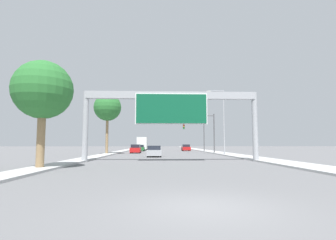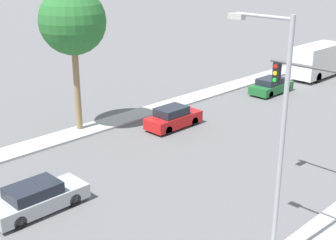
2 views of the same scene
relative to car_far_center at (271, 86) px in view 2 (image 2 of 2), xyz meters
name	(u,v)px [view 2 (image 2 of 2)]	position (x,y,z in m)	size (l,w,h in m)	color
median_strip_left	(281,71)	(-3.75, 7.62, -0.60)	(2.00, 120.00, 0.15)	#AEAEAE
car_far_center	(271,86)	(0.00, 0.00, 0.00)	(1.85, 4.35, 1.42)	#1E662D
car_near_center	(173,118)	(0.00, -12.26, 0.05)	(1.75, 4.24, 1.54)	red
car_far_right	(37,198)	(3.50, -24.98, 0.00)	(1.84, 4.68, 1.43)	#A5A8AD
truck_box_primary	(321,60)	(0.00, 8.78, 0.99)	(2.42, 8.80, 3.27)	white
traffic_light_near_intersection	(327,111)	(12.30, -14.38, 3.95)	(4.82, 0.32, 6.86)	#4C4C4F
palm_tree_background	(73,22)	(-4.18, -17.30, 6.80)	(4.38, 4.38, 9.73)	#8C704C
street_lamp_right	(276,131)	(13.56, -20.83, 5.02)	(2.64, 0.28, 9.78)	#9EA0A5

